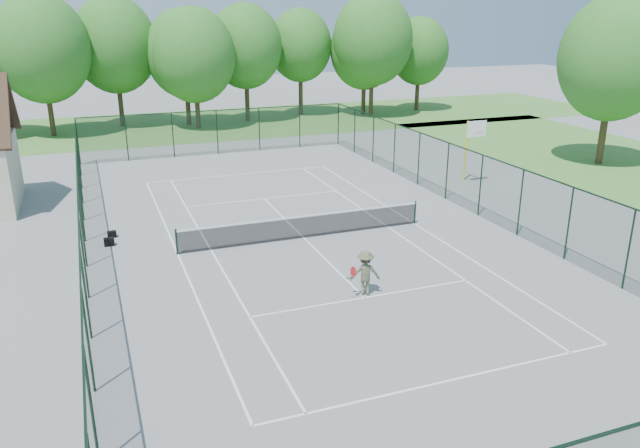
% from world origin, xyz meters
% --- Properties ---
extents(ground, '(140.00, 140.00, 0.00)m').
position_xyz_m(ground, '(0.00, 0.00, 0.00)').
color(ground, gray).
rests_on(ground, ground).
extents(grass_far, '(80.00, 16.00, 0.01)m').
position_xyz_m(grass_far, '(0.00, 30.00, 0.01)').
color(grass_far, '#4F8837').
rests_on(grass_far, ground).
extents(court_lines, '(11.05, 23.85, 0.01)m').
position_xyz_m(court_lines, '(0.00, 0.00, 0.00)').
color(court_lines, white).
rests_on(court_lines, ground).
extents(tennis_net, '(11.08, 0.08, 1.10)m').
position_xyz_m(tennis_net, '(0.00, 0.00, 0.58)').
color(tennis_net, black).
rests_on(tennis_net, ground).
extents(fence_enclosure, '(18.05, 36.05, 3.02)m').
position_xyz_m(fence_enclosure, '(0.00, 0.00, 1.56)').
color(fence_enclosure, '#1A3423').
rests_on(fence_enclosure, ground).
extents(tree_line_far, '(39.40, 6.40, 9.70)m').
position_xyz_m(tree_line_far, '(0.00, 30.00, 5.99)').
color(tree_line_far, '#473620').
rests_on(tree_line_far, ground).
extents(basketball_goal, '(1.20, 1.43, 3.65)m').
position_xyz_m(basketball_goal, '(11.97, 5.34, 2.57)').
color(basketball_goal, yellow).
rests_on(basketball_goal, ground).
extents(tree_side, '(6.66, 6.66, 10.55)m').
position_xyz_m(tree_side, '(22.54, 6.35, 6.65)').
color(tree_side, '#473620').
rests_on(tree_side, ground).
extents(sports_bag_a, '(0.43, 0.26, 0.34)m').
position_xyz_m(sports_bag_a, '(-8.05, 2.05, 0.17)').
color(sports_bag_a, black).
rests_on(sports_bag_a, ground).
extents(sports_bag_b, '(0.39, 0.26, 0.29)m').
position_xyz_m(sports_bag_b, '(-7.88, 3.08, 0.14)').
color(sports_bag_b, black).
rests_on(sports_bag_b, ground).
extents(tennis_player, '(1.90, 0.89, 1.64)m').
position_xyz_m(tennis_player, '(0.12, -6.14, 0.82)').
color(tennis_player, '#54593D').
rests_on(tennis_player, ground).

